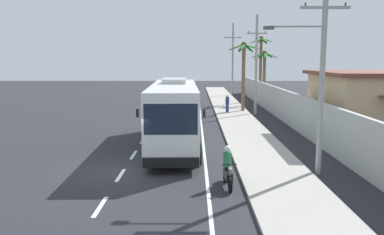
# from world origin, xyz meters

# --- Properties ---
(ground_plane) EXTENTS (160.00, 160.00, 0.00)m
(ground_plane) POSITION_xyz_m (0.00, 0.00, 0.00)
(ground_plane) COLOR #28282D
(sidewalk_kerb) EXTENTS (3.20, 90.00, 0.14)m
(sidewalk_kerb) POSITION_xyz_m (6.80, 10.00, 0.07)
(sidewalk_kerb) COLOR #A8A399
(sidewalk_kerb) RESTS_ON ground
(lane_markings) EXTENTS (3.93, 71.34, 0.01)m
(lane_markings) POSITION_xyz_m (2.33, 14.87, 0.00)
(lane_markings) COLOR white
(lane_markings) RESTS_ON ground
(boundary_wall) EXTENTS (0.24, 60.00, 2.59)m
(boundary_wall) POSITION_xyz_m (10.60, 14.00, 1.29)
(boundary_wall) COLOR #B2B2AD
(boundary_wall) RESTS_ON ground
(coach_bus_foreground) EXTENTS (3.19, 12.31, 3.89)m
(coach_bus_foreground) POSITION_xyz_m (2.05, 5.33, 2.02)
(coach_bus_foreground) COLOR white
(coach_bus_foreground) RESTS_ON ground
(motorcycle_beside_bus) EXTENTS (0.56, 1.96, 1.64)m
(motorcycle_beside_bus) POSITION_xyz_m (4.56, -2.30, 0.67)
(motorcycle_beside_bus) COLOR black
(motorcycle_beside_bus) RESTS_ON ground
(pedestrian_near_kerb) EXTENTS (0.36, 0.36, 1.60)m
(pedestrian_near_kerb) POSITION_xyz_m (6.32, 19.94, 0.97)
(pedestrian_near_kerb) COLOR navy
(pedestrian_near_kerb) RESTS_ON sidewalk_kerb
(utility_pole_nearest) EXTENTS (3.62, 0.24, 8.73)m
(utility_pole_nearest) POSITION_xyz_m (8.64, -0.44, 4.65)
(utility_pole_nearest) COLOR #9E9E99
(utility_pole_nearest) RESTS_ON ground
(utility_pole_mid) EXTENTS (1.86, 0.24, 9.03)m
(utility_pole_mid) POSITION_xyz_m (8.84, 19.24, 4.67)
(utility_pole_mid) COLOR #9E9E99
(utility_pole_mid) RESTS_ON ground
(utility_pole_far) EXTENTS (2.41, 0.24, 10.01)m
(utility_pole_far) POSITION_xyz_m (8.52, 38.92, 5.19)
(utility_pole_far) COLOR #9E9E99
(utility_pole_far) RESTS_ON ground
(palm_nearest) EXTENTS (3.07, 3.04, 6.05)m
(palm_nearest) POSITION_xyz_m (11.10, 28.06, 4.22)
(palm_nearest) COLOR brown
(palm_nearest) RESTS_ON ground
(palm_second) EXTENTS (2.84, 2.71, 7.80)m
(palm_second) POSITION_xyz_m (11.11, 30.75, 5.11)
(palm_second) COLOR brown
(palm_second) RESTS_ON ground
(palm_third) EXTENTS (3.02, 2.92, 6.72)m
(palm_third) POSITION_xyz_m (7.92, 21.15, 4.63)
(palm_third) COLOR brown
(palm_third) RESTS_ON ground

